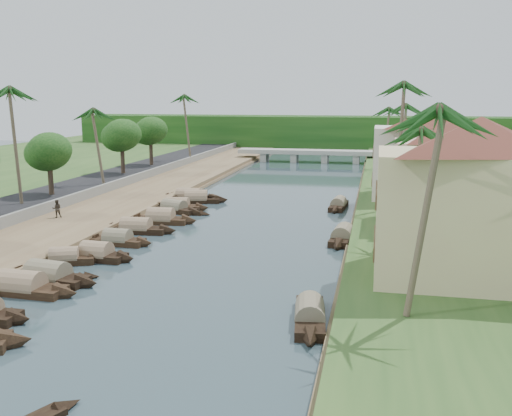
# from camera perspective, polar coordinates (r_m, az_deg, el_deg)

# --- Properties ---
(ground) EXTENTS (220.00, 220.00, 0.00)m
(ground) POSITION_cam_1_polar(r_m,az_deg,el_deg) (42.88, -6.06, -6.02)
(ground) COLOR #31434A
(ground) RESTS_ON ground
(left_bank) EXTENTS (10.00, 180.00, 0.80)m
(left_bank) POSITION_cam_1_polar(r_m,az_deg,el_deg) (66.75, -13.86, 0.24)
(left_bank) COLOR brown
(left_bank) RESTS_ON ground
(right_bank) EXTENTS (16.00, 180.00, 1.20)m
(right_bank) POSITION_cam_1_polar(r_m,az_deg,el_deg) (60.43, 17.58, -0.87)
(right_bank) COLOR #294A1D
(right_bank) RESTS_ON ground
(road) EXTENTS (8.00, 180.00, 1.40)m
(road) POSITION_cam_1_polar(r_m,az_deg,el_deg) (70.79, -20.08, 0.74)
(road) COLOR black
(road) RESTS_ON ground
(retaining_wall) EXTENTS (0.40, 180.00, 1.10)m
(retaining_wall) POSITION_cam_1_polar(r_m,az_deg,el_deg) (68.51, -17.06, 1.16)
(retaining_wall) COLOR gray
(retaining_wall) RESTS_ON left_bank
(treeline) EXTENTS (120.00, 14.00, 8.00)m
(treeline) POSITION_cam_1_polar(r_m,az_deg,el_deg) (139.78, 6.77, 7.47)
(treeline) COLOR #113B10
(treeline) RESTS_ON ground
(bridge) EXTENTS (28.00, 4.00, 2.40)m
(bridge) POSITION_cam_1_polar(r_m,az_deg,el_deg) (112.20, 5.40, 5.47)
(bridge) COLOR #999A90
(bridge) RESTS_ON ground
(building_near) EXTENTS (14.85, 14.85, 10.20)m
(building_near) POSITION_cam_1_polar(r_m,az_deg,el_deg) (37.93, 21.10, 0.96)
(building_near) COLOR #CFC68B
(building_near) RESTS_ON right_bank
(building_mid) EXTENTS (14.11, 14.11, 9.70)m
(building_mid) POSITION_cam_1_polar(r_m,az_deg,el_deg) (53.78, 19.56, 3.57)
(building_mid) COLOR beige
(building_mid) RESTS_ON right_bank
(building_far) EXTENTS (15.59, 15.59, 10.20)m
(building_far) POSITION_cam_1_polar(r_m,az_deg,el_deg) (67.48, 17.23, 5.32)
(building_far) COLOR silver
(building_far) RESTS_ON right_bank
(building_distant) EXTENTS (12.62, 12.62, 9.20)m
(building_distant) POSITION_cam_1_polar(r_m,az_deg,el_deg) (87.47, 16.75, 6.22)
(building_distant) COLOR #CFC68B
(building_distant) RESTS_ON right_bank
(sampan_2) EXTENTS (8.48, 2.13, 2.22)m
(sampan_2) POSITION_cam_1_polar(r_m,az_deg,el_deg) (40.29, -22.46, -7.34)
(sampan_2) COLOR black
(sampan_2) RESTS_ON ground
(sampan_3) EXTENTS (8.37, 2.83, 2.21)m
(sampan_3) POSITION_cam_1_polar(r_m,az_deg,el_deg) (41.99, -20.07, -6.43)
(sampan_3) COLOR black
(sampan_3) RESTS_ON ground
(sampan_4) EXTENTS (6.34, 3.47, 1.84)m
(sampan_4) POSITION_cam_1_polar(r_m,az_deg,el_deg) (46.00, -18.61, -4.85)
(sampan_4) COLOR black
(sampan_4) RESTS_ON ground
(sampan_5) EXTENTS (6.71, 2.11, 2.13)m
(sampan_5) POSITION_cam_1_polar(r_m,az_deg,el_deg) (46.39, -15.65, -4.53)
(sampan_5) COLOR black
(sampan_5) RESTS_ON ground
(sampan_6) EXTENTS (6.61, 1.87, 2.00)m
(sampan_6) POSITION_cam_1_polar(r_m,az_deg,el_deg) (50.63, -13.67, -3.14)
(sampan_6) COLOR black
(sampan_6) RESTS_ON ground
(sampan_7) EXTENTS (8.09, 2.12, 2.14)m
(sampan_7) POSITION_cam_1_polar(r_m,az_deg,el_deg) (54.66, -11.90, -2.01)
(sampan_7) COLOR black
(sampan_7) RESTS_ON ground
(sampan_8) EXTENTS (7.77, 2.44, 2.35)m
(sampan_8) POSITION_cam_1_polar(r_m,az_deg,el_deg) (58.35, -9.50, -1.10)
(sampan_8) COLOR black
(sampan_8) RESTS_ON ground
(sampan_9) EXTENTS (7.77, 4.16, 1.99)m
(sampan_9) POSITION_cam_1_polar(r_m,az_deg,el_deg) (63.66, -8.20, -0.05)
(sampan_9) COLOR black
(sampan_9) RESTS_ON ground
(sampan_10) EXTENTS (7.46, 2.08, 2.06)m
(sampan_10) POSITION_cam_1_polar(r_m,az_deg,el_deg) (64.92, -7.85, 0.17)
(sampan_10) COLOR black
(sampan_10) RESTS_ON ground
(sampan_11) EXTENTS (8.10, 3.47, 2.27)m
(sampan_11) POSITION_cam_1_polar(r_m,az_deg,el_deg) (69.10, -6.00, 0.88)
(sampan_11) COLOR black
(sampan_11) RESTS_ON ground
(sampan_12) EXTENTS (8.71, 2.09, 2.07)m
(sampan_12) POSITION_cam_1_polar(r_m,az_deg,el_deg) (71.18, -6.43, 1.17)
(sampan_12) COLOR black
(sampan_12) RESTS_ON ground
(sampan_13) EXTENTS (8.67, 2.67, 2.32)m
(sampan_13) POSITION_cam_1_polar(r_m,az_deg,el_deg) (70.40, -6.76, 1.05)
(sampan_13) COLOR black
(sampan_13) RESTS_ON ground
(sampan_14) EXTENTS (2.44, 8.15, 1.98)m
(sampan_14) POSITION_cam_1_polar(r_m,az_deg,el_deg) (32.94, 5.41, -10.62)
(sampan_14) COLOR black
(sampan_14) RESTS_ON ground
(sampan_15) EXTENTS (2.26, 7.91, 2.11)m
(sampan_15) POSITION_cam_1_polar(r_m,az_deg,el_deg) (51.01, 8.68, -2.84)
(sampan_15) COLOR black
(sampan_15) RESTS_ON ground
(sampan_16) EXTENTS (2.06, 7.60, 1.88)m
(sampan_16) POSITION_cam_1_polar(r_m,az_deg,el_deg) (65.78, 8.26, 0.30)
(sampan_16) COLOR black
(sampan_16) RESTS_ON ground
(canoe_1) EXTENTS (5.44, 3.35, 0.91)m
(canoe_1) POSITION_cam_1_polar(r_m,az_deg,el_deg) (42.12, -19.21, -6.77)
(canoe_1) COLOR black
(canoe_1) RESTS_ON ground
(canoe_2) EXTENTS (6.34, 1.16, 0.92)m
(canoe_2) POSITION_cam_1_polar(r_m,az_deg,el_deg) (62.52, -7.31, -0.52)
(canoe_2) COLOR black
(canoe_2) RESTS_ON ground
(palm_0) EXTENTS (3.20, 3.20, 12.29)m
(palm_0) POSITION_cam_1_polar(r_m,az_deg,el_deg) (29.45, 16.31, 8.95)
(palm_0) COLOR brown
(palm_0) RESTS_ON ground
(palm_1) EXTENTS (3.20, 3.20, 10.47)m
(palm_1) POSITION_cam_1_polar(r_m,az_deg,el_deg) (45.09, 16.08, 7.28)
(palm_1) COLOR brown
(palm_1) RESTS_ON ground
(palm_2) EXTENTS (3.20, 3.20, 14.19)m
(palm_2) POSITION_cam_1_polar(r_m,az_deg,el_deg) (59.85, 14.34, 11.62)
(palm_2) COLOR brown
(palm_2) RESTS_ON ground
(palm_3) EXTENTS (3.20, 3.20, 11.81)m
(palm_3) POSITION_cam_1_polar(r_m,az_deg,el_deg) (76.73, 14.56, 9.71)
(palm_3) COLOR brown
(palm_3) RESTS_ON ground
(palm_5) EXTENTS (3.20, 3.20, 13.53)m
(palm_5) POSITION_cam_1_polar(r_m,az_deg,el_deg) (64.63, -23.21, 10.64)
(palm_5) COLOR brown
(palm_5) RESTS_ON ground
(palm_6) EXTENTS (3.20, 3.20, 11.05)m
(palm_6) POSITION_cam_1_polar(r_m,az_deg,el_deg) (76.08, -15.49, 9.26)
(palm_6) COLOR brown
(palm_6) RESTS_ON ground
(palm_7) EXTENTS (3.20, 3.20, 11.04)m
(palm_7) POSITION_cam_1_polar(r_m,az_deg,el_deg) (95.15, 12.87, 9.53)
(palm_7) COLOR brown
(palm_7) RESTS_ON ground
(palm_8) EXTENTS (3.20, 3.20, 12.87)m
(palm_8) POSITION_cam_1_polar(r_m,az_deg,el_deg) (104.05, -6.82, 10.92)
(palm_8) COLOR brown
(palm_8) RESTS_ON ground
(tree_3) EXTENTS (4.95, 4.95, 6.98)m
(tree_3) POSITION_cam_1_polar(r_m,az_deg,el_deg) (69.85, -20.01, 5.23)
(tree_3) COLOR #4C3A2B
(tree_3) RESTS_ON ground
(tree_4) EXTENTS (5.40, 5.40, 7.79)m
(tree_4) POSITION_cam_1_polar(r_m,az_deg,el_deg) (86.70, -13.29, 7.02)
(tree_4) COLOR #4C3A2B
(tree_4) RESTS_ON ground
(tree_5) EXTENTS (5.21, 5.21, 7.74)m
(tree_5) POSITION_cam_1_polar(r_m,az_deg,el_deg) (96.68, -10.52, 7.53)
(tree_5) COLOR #4C3A2B
(tree_5) RESTS_ON ground
(tree_6) EXTENTS (4.67, 4.67, 6.63)m
(tree_6) POSITION_cam_1_polar(r_m,az_deg,el_deg) (70.42, 21.12, 4.84)
(tree_6) COLOR #4C3A2B
(tree_6) RESTS_ON ground
(person_far) EXTENTS (1.10, 1.04, 1.79)m
(person_far) POSITION_cam_1_polar(r_m,az_deg,el_deg) (59.64, -19.29, -0.06)
(person_far) COLOR #372F26
(person_far) RESTS_ON left_bank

